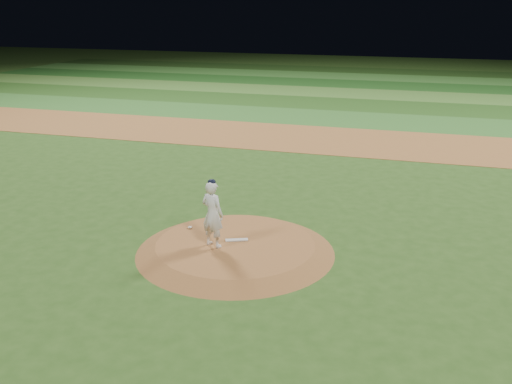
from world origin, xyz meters
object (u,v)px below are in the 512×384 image
at_px(rosin_bag, 190,227).
at_px(pitcher_on_mound, 213,214).
at_px(pitching_rubber, 237,240).
at_px(pitchers_mound, 235,247).

relative_size(rosin_bag, pitcher_on_mound, 0.07).
relative_size(pitching_rubber, pitcher_on_mound, 0.33).
height_order(pitching_rubber, pitcher_on_mound, pitcher_on_mound).
bearing_deg(rosin_bag, pitcher_on_mound, -41.47).
bearing_deg(pitchers_mound, pitching_rubber, 97.65).
height_order(pitchers_mound, pitching_rubber, pitching_rubber).
bearing_deg(pitchers_mound, pitcher_on_mound, -146.95).
xyz_separation_m(pitchers_mound, pitcher_on_mound, (-0.52, -0.34, 1.06)).
height_order(pitchers_mound, rosin_bag, rosin_bag).
distance_m(pitching_rubber, rosin_bag, 1.66).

